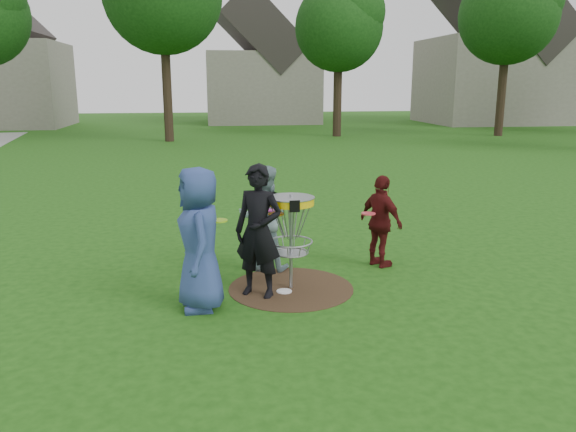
{
  "coord_description": "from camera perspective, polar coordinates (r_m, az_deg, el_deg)",
  "views": [
    {
      "loc": [
        -1.13,
        -7.54,
        2.89
      ],
      "look_at": [
        0.0,
        0.3,
        1.0
      ],
      "focal_mm": 35.0,
      "sensor_mm": 36.0,
      "label": 1
    }
  ],
  "objects": [
    {
      "name": "ground",
      "position": [
        8.15,
        0.3,
        -7.34
      ],
      "size": [
        100.0,
        100.0,
        0.0
      ],
      "primitive_type": "plane",
      "color": "#19470F",
      "rests_on": "ground"
    },
    {
      "name": "dirt_patch",
      "position": [
        8.15,
        0.3,
        -7.31
      ],
      "size": [
        1.8,
        1.8,
        0.01
      ],
      "primitive_type": "cylinder",
      "color": "#47331E",
      "rests_on": "ground"
    },
    {
      "name": "player_blue",
      "position": [
        7.27,
        -8.98,
        -2.35
      ],
      "size": [
        0.68,
        0.97,
        1.87
      ],
      "primitive_type": "imported",
      "rotation": [
        0.0,
        0.0,
        -1.47
      ],
      "color": "navy",
      "rests_on": "ground"
    },
    {
      "name": "player_black",
      "position": [
        7.63,
        -3.03,
        -1.56
      ],
      "size": [
        0.8,
        0.71,
        1.84
      ],
      "primitive_type": "imported",
      "rotation": [
        0.0,
        0.0,
        -0.52
      ],
      "color": "black",
      "rests_on": "ground"
    },
    {
      "name": "player_grey",
      "position": [
        8.77,
        -2.5,
        -0.19
      ],
      "size": [
        0.96,
        0.84,
        1.66
      ],
      "primitive_type": "imported",
      "rotation": [
        0.0,
        0.0,
        2.84
      ],
      "color": "gray",
      "rests_on": "ground"
    },
    {
      "name": "player_maroon",
      "position": [
        9.02,
        9.43,
        -0.55
      ],
      "size": [
        0.72,
        0.94,
        1.48
      ],
      "primitive_type": "imported",
      "rotation": [
        0.0,
        0.0,
        2.05
      ],
      "color": "#4F1212",
      "rests_on": "ground"
    },
    {
      "name": "disc_on_grass",
      "position": [
        8.01,
        -0.39,
        -7.67
      ],
      "size": [
        0.22,
        0.22,
        0.02
      ],
      "primitive_type": "cylinder",
      "color": "white",
      "rests_on": "ground"
    },
    {
      "name": "disc_golf_basket",
      "position": [
        7.85,
        0.31,
        -0.37
      ],
      "size": [
        0.66,
        0.67,
        1.38
      ],
      "color": "#9EA0A5",
      "rests_on": "ground"
    },
    {
      "name": "held_discs",
      "position": [
        8.04,
        -0.12,
        0.19
      ],
      "size": [
        2.55,
        1.33,
        0.26
      ],
      "color": "#96CD16",
      "rests_on": "ground"
    },
    {
      "name": "tree_row",
      "position": [
        28.45,
        -5.3,
        20.04
      ],
      "size": [
        51.2,
        17.42,
        9.9
      ],
      "color": "#38281C",
      "rests_on": "ground"
    },
    {
      "name": "house_row",
      "position": [
        41.05,
        0.08,
        15.14
      ],
      "size": [
        44.5,
        10.65,
        11.62
      ],
      "color": "gray",
      "rests_on": "ground"
    }
  ]
}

